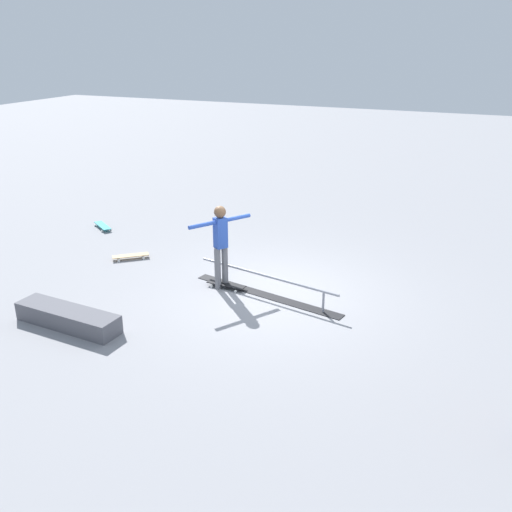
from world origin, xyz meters
name	(u,v)px	position (x,y,z in m)	size (l,w,h in m)	color
ground_plane	(270,294)	(0.00, 0.00, 0.00)	(60.00, 60.00, 0.00)	gray
grind_rail	(266,286)	(0.04, 0.11, 0.19)	(3.23, 0.88, 0.44)	black
skate_ledge	(68,318)	(2.70, 2.59, 0.16)	(1.98, 0.49, 0.32)	#595960
skater_main	(221,241)	(1.00, 0.11, 0.98)	(0.77, 1.19, 1.68)	slate
skateboard_main	(226,285)	(0.90, 0.10, 0.07)	(0.81, 0.29, 0.09)	black
loose_skateboard_teal	(103,226)	(5.49, -1.95, 0.07)	(0.78, 0.61, 0.09)	teal
loose_skateboard_natural	(131,256)	(3.56, -0.45, 0.07)	(0.74, 0.67, 0.09)	tan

